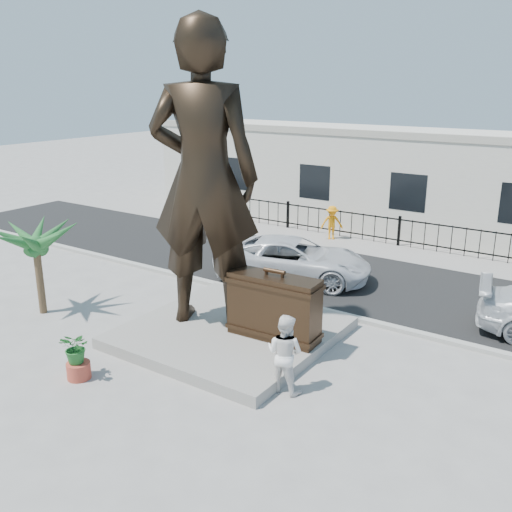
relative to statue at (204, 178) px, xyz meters
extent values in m
plane|color=#9E9991|center=(1.36, -1.57, -4.31)|extent=(100.00, 100.00, 0.00)
cube|color=black|center=(1.36, 6.43, -4.31)|extent=(40.00, 7.00, 0.01)
cube|color=#A5A399|center=(1.36, 2.93, -4.25)|extent=(40.00, 0.25, 0.12)
cube|color=#9E9991|center=(1.36, 10.43, -4.30)|extent=(40.00, 2.50, 0.02)
cube|color=gray|center=(0.86, -0.07, -4.16)|extent=(5.20, 5.20, 0.30)
cube|color=black|center=(1.36, 11.23, -3.71)|extent=(22.00, 0.10, 1.20)
cube|color=silver|center=(1.36, 15.43, -2.11)|extent=(28.00, 7.00, 4.40)
imported|color=black|center=(0.00, 0.00, 0.00)|extent=(3.45, 2.93, 8.03)
cube|color=#322215|center=(2.16, 0.08, -3.16)|extent=(2.45, 0.89, 1.70)
imported|color=white|center=(3.53, -1.61, -3.40)|extent=(0.90, 0.71, 1.84)
imported|color=silver|center=(-0.13, 4.94, -3.55)|extent=(5.93, 4.11, 1.50)
imported|color=orange|center=(-1.47, 10.55, -3.55)|extent=(1.11, 1.00, 1.50)
cylinder|color=#B64330|center=(-0.77, -3.88, -4.11)|extent=(0.56, 0.56, 0.40)
imported|color=#1F6024|center=(-0.77, -3.88, -3.52)|extent=(0.78, 0.70, 0.78)
camera|label=1|loc=(9.47, -11.51, 2.44)|focal=40.00mm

